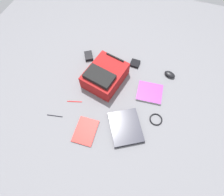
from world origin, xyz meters
name	(u,v)px	position (x,y,z in m)	size (l,w,h in m)	color
ground_plane	(114,97)	(0.00, 0.00, 0.00)	(3.35, 3.35, 0.00)	slate
backpack	(105,76)	(0.14, 0.14, 0.08)	(0.44, 0.39, 0.19)	maroon
laptop	(126,127)	(-0.25, -0.18, 0.02)	(0.39, 0.37, 0.03)	#24242C
book_comic	(150,92)	(0.15, -0.30, 0.01)	(0.23, 0.25, 0.02)	silver
book_manual	(86,131)	(-0.39, 0.12, 0.01)	(0.24, 0.18, 0.01)	silver
computer_mouse	(170,74)	(0.40, -0.44, 0.02)	(0.07, 0.11, 0.04)	black
cable_coil	(156,119)	(-0.09, -0.41, 0.01)	(0.11, 0.11, 0.01)	black
power_brick	(89,56)	(0.36, 0.40, 0.02)	(0.08, 0.11, 0.03)	black
pen_black	(55,116)	(-0.35, 0.43, 0.00)	(0.01, 0.01, 0.14)	black
pen_blue	(75,101)	(-0.16, 0.33, 0.00)	(0.01, 0.01, 0.14)	red
earbud_pouch	(135,63)	(0.43, -0.08, 0.01)	(0.09, 0.09, 0.03)	black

